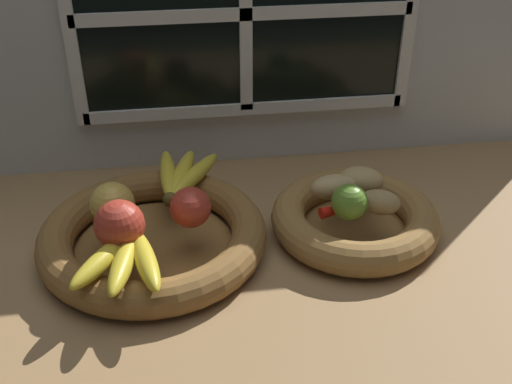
{
  "coord_description": "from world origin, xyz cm",
  "views": [
    {
      "loc": [
        -14.42,
        -84.63,
        62.2
      ],
      "look_at": [
        -2.2,
        -0.92,
        9.84
      ],
      "focal_mm": 42.78,
      "sensor_mm": 36.0,
      "label": 1
    }
  ],
  "objects_px": {
    "apple_red_front": "(120,225)",
    "potato_back": "(361,180)",
    "banana_bunch_back": "(181,175)",
    "fruit_bowl_left": "(153,236)",
    "apple_red_right": "(191,207)",
    "banana_bunch_front": "(125,258)",
    "lime_near": "(350,202)",
    "chili_pepper": "(347,207)",
    "apple_golden_left": "(113,204)",
    "potato_oblong": "(334,187)",
    "fruit_bowl_right": "(355,219)",
    "potato_small": "(380,202)"
  },
  "relations": [
    {
      "from": "apple_red_front",
      "to": "potato_back",
      "type": "bearing_deg",
      "value": 14.07
    },
    {
      "from": "potato_back",
      "to": "banana_bunch_back",
      "type": "bearing_deg",
      "value": 166.24
    },
    {
      "from": "fruit_bowl_left",
      "to": "apple_red_right",
      "type": "bearing_deg",
      "value": -17.23
    },
    {
      "from": "banana_bunch_front",
      "to": "lime_near",
      "type": "xyz_separation_m",
      "value": [
        0.36,
        0.08,
        0.01
      ]
    },
    {
      "from": "banana_bunch_front",
      "to": "chili_pepper",
      "type": "bearing_deg",
      "value": 14.62
    },
    {
      "from": "apple_golden_left",
      "to": "apple_red_front",
      "type": "bearing_deg",
      "value": -77.64
    },
    {
      "from": "chili_pepper",
      "to": "lime_near",
      "type": "bearing_deg",
      "value": -113.58
    },
    {
      "from": "banana_bunch_front",
      "to": "chili_pepper",
      "type": "height_order",
      "value": "banana_bunch_front"
    },
    {
      "from": "fruit_bowl_left",
      "to": "apple_red_front",
      "type": "xyz_separation_m",
      "value": [
        -0.04,
        -0.06,
        0.07
      ]
    },
    {
      "from": "apple_golden_left",
      "to": "lime_near",
      "type": "relative_size",
      "value": 1.19
    },
    {
      "from": "apple_red_right",
      "to": "potato_oblong",
      "type": "bearing_deg",
      "value": 10.61
    },
    {
      "from": "apple_red_front",
      "to": "apple_red_right",
      "type": "height_order",
      "value": "apple_red_front"
    },
    {
      "from": "fruit_bowl_right",
      "to": "banana_bunch_front",
      "type": "xyz_separation_m",
      "value": [
        -0.38,
        -0.11,
        0.05
      ]
    },
    {
      "from": "fruit_bowl_left",
      "to": "lime_near",
      "type": "bearing_deg",
      "value": -6.48
    },
    {
      "from": "banana_bunch_back",
      "to": "potato_oblong",
      "type": "distance_m",
      "value": 0.27
    },
    {
      "from": "chili_pepper",
      "to": "potato_oblong",
      "type": "bearing_deg",
      "value": 89.52
    },
    {
      "from": "apple_red_front",
      "to": "chili_pepper",
      "type": "relative_size",
      "value": 0.77
    },
    {
      "from": "fruit_bowl_left",
      "to": "banana_bunch_front",
      "type": "xyz_separation_m",
      "value": [
        -0.04,
        -0.11,
        0.05
      ]
    },
    {
      "from": "lime_near",
      "to": "chili_pepper",
      "type": "relative_size",
      "value": 0.6
    },
    {
      "from": "apple_red_front",
      "to": "chili_pepper",
      "type": "xyz_separation_m",
      "value": [
        0.37,
        0.04,
        -0.03
      ]
    },
    {
      "from": "potato_back",
      "to": "apple_golden_left",
      "type": "bearing_deg",
      "value": -174.88
    },
    {
      "from": "apple_red_front",
      "to": "apple_golden_left",
      "type": "relative_size",
      "value": 1.08
    },
    {
      "from": "potato_oblong",
      "to": "apple_red_front",
      "type": "bearing_deg",
      "value": -166.21
    },
    {
      "from": "apple_red_front",
      "to": "apple_golden_left",
      "type": "distance_m",
      "value": 0.07
    },
    {
      "from": "fruit_bowl_left",
      "to": "potato_oblong",
      "type": "distance_m",
      "value": 0.32
    },
    {
      "from": "apple_red_front",
      "to": "banana_bunch_back",
      "type": "xyz_separation_m",
      "value": [
        0.1,
        0.18,
        -0.02
      ]
    },
    {
      "from": "potato_oblong",
      "to": "chili_pepper",
      "type": "height_order",
      "value": "potato_oblong"
    },
    {
      "from": "lime_near",
      "to": "chili_pepper",
      "type": "bearing_deg",
      "value": 81.09
    },
    {
      "from": "potato_small",
      "to": "chili_pepper",
      "type": "distance_m",
      "value": 0.05
    },
    {
      "from": "fruit_bowl_right",
      "to": "apple_red_right",
      "type": "height_order",
      "value": "apple_red_right"
    },
    {
      "from": "fruit_bowl_left",
      "to": "banana_bunch_back",
      "type": "xyz_separation_m",
      "value": [
        0.05,
        0.12,
        0.04
      ]
    },
    {
      "from": "fruit_bowl_left",
      "to": "banana_bunch_back",
      "type": "distance_m",
      "value": 0.14
    },
    {
      "from": "potato_small",
      "to": "chili_pepper",
      "type": "relative_size",
      "value": 0.68
    },
    {
      "from": "fruit_bowl_left",
      "to": "apple_red_front",
      "type": "distance_m",
      "value": 0.1
    },
    {
      "from": "apple_red_right",
      "to": "potato_oblong",
      "type": "height_order",
      "value": "apple_red_right"
    },
    {
      "from": "banana_bunch_back",
      "to": "apple_red_front",
      "type": "bearing_deg",
      "value": -118.69
    },
    {
      "from": "fruit_bowl_left",
      "to": "apple_golden_left",
      "type": "bearing_deg",
      "value": 176.55
    },
    {
      "from": "potato_small",
      "to": "chili_pepper",
      "type": "bearing_deg",
      "value": 170.09
    },
    {
      "from": "banana_bunch_front",
      "to": "apple_red_right",
      "type": "bearing_deg",
      "value": 43.19
    },
    {
      "from": "fruit_bowl_right",
      "to": "chili_pepper",
      "type": "height_order",
      "value": "chili_pepper"
    },
    {
      "from": "potato_oblong",
      "to": "apple_red_right",
      "type": "bearing_deg",
      "value": -169.39
    },
    {
      "from": "lime_near",
      "to": "banana_bunch_back",
      "type": "bearing_deg",
      "value": 150.09
    },
    {
      "from": "fruit_bowl_right",
      "to": "apple_red_right",
      "type": "bearing_deg",
      "value": -175.94
    },
    {
      "from": "apple_golden_left",
      "to": "chili_pepper",
      "type": "xyz_separation_m",
      "value": [
        0.38,
        -0.02,
        -0.03
      ]
    },
    {
      "from": "apple_red_front",
      "to": "potato_back",
      "type": "height_order",
      "value": "apple_red_front"
    },
    {
      "from": "fruit_bowl_left",
      "to": "apple_golden_left",
      "type": "distance_m",
      "value": 0.09
    },
    {
      "from": "banana_bunch_front",
      "to": "fruit_bowl_left",
      "type": "bearing_deg",
      "value": 72.22
    },
    {
      "from": "potato_back",
      "to": "chili_pepper",
      "type": "bearing_deg",
      "value": -123.11
    },
    {
      "from": "apple_red_front",
      "to": "potato_oblong",
      "type": "relative_size",
      "value": 0.94
    },
    {
      "from": "potato_small",
      "to": "fruit_bowl_right",
      "type": "bearing_deg",
      "value": 135.0
    }
  ]
}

